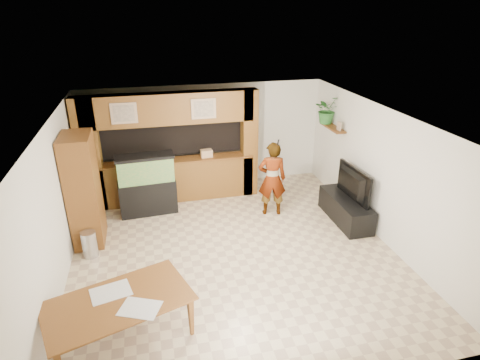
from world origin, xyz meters
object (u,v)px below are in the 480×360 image
object	(u,v)px
pantry_cabinet	(84,190)
television	(349,184)
person	(272,179)
dining_table	(122,322)
aquarium	(147,185)

from	to	relation	value
pantry_cabinet	television	world-z (taller)	pantry_cabinet
pantry_cabinet	television	xyz separation A→B (m)	(5.35, -0.46, -0.23)
pantry_cabinet	person	bearing A→B (deg)	3.35
person	dining_table	world-z (taller)	person
person	pantry_cabinet	bearing A→B (deg)	14.16
pantry_cabinet	dining_table	world-z (taller)	pantry_cabinet
person	dining_table	xyz separation A→B (m)	(-3.16, -3.12, -0.51)
television	dining_table	size ratio (longest dim) A/B	0.63
dining_table	television	bearing A→B (deg)	9.10
television	dining_table	xyz separation A→B (m)	(-4.65, -2.44, -0.53)
aquarium	person	distance (m)	2.78
aquarium	person	size ratio (longest dim) A/B	0.82
aquarium	dining_table	world-z (taller)	aquarium
television	aquarium	bearing A→B (deg)	69.10
aquarium	television	size ratio (longest dim) A/B	1.15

